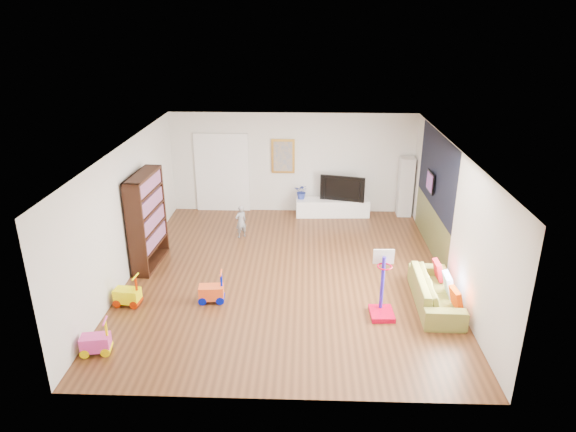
{
  "coord_description": "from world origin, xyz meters",
  "views": [
    {
      "loc": [
        0.36,
        -9.53,
        5.07
      ],
      "look_at": [
        0.0,
        0.4,
        1.15
      ],
      "focal_mm": 32.0,
      "sensor_mm": 36.0,
      "label": 1
    }
  ],
  "objects_px": {
    "media_console": "(332,207)",
    "sofa": "(436,292)",
    "bookshelf": "(147,220)",
    "basketball_hoop": "(384,286)"
  },
  "relations": [
    {
      "from": "media_console",
      "to": "bookshelf",
      "type": "bearing_deg",
      "value": -145.97
    },
    {
      "from": "bookshelf",
      "to": "sofa",
      "type": "relative_size",
      "value": 1.08
    },
    {
      "from": "bookshelf",
      "to": "sofa",
      "type": "distance_m",
      "value": 6.02
    },
    {
      "from": "sofa",
      "to": "basketball_hoop",
      "type": "height_order",
      "value": "basketball_hoop"
    },
    {
      "from": "media_console",
      "to": "basketball_hoop",
      "type": "bearing_deg",
      "value": -84.82
    },
    {
      "from": "bookshelf",
      "to": "basketball_hoop",
      "type": "relative_size",
      "value": 1.64
    },
    {
      "from": "media_console",
      "to": "basketball_hoop",
      "type": "distance_m",
      "value": 5.01
    },
    {
      "from": "bookshelf",
      "to": "sofa",
      "type": "xyz_separation_m",
      "value": [
        5.79,
        -1.5,
        -0.74
      ]
    },
    {
      "from": "media_console",
      "to": "basketball_hoop",
      "type": "relative_size",
      "value": 1.57
    },
    {
      "from": "media_console",
      "to": "sofa",
      "type": "xyz_separation_m",
      "value": [
        1.72,
        -4.52,
        0.05
      ]
    }
  ]
}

